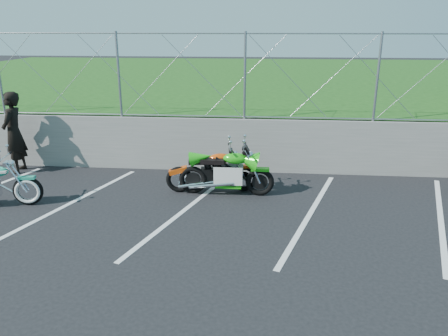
{
  "coord_description": "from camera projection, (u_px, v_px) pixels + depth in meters",
  "views": [
    {
      "loc": [
        1.45,
        -6.77,
        3.41
      ],
      "look_at": [
        0.72,
        1.3,
        0.77
      ],
      "focal_mm": 35.0,
      "sensor_mm": 36.0,
      "label": 1
    }
  ],
  "objects": [
    {
      "name": "person_standing",
      "position": [
        14.0,
        133.0,
        10.43
      ],
      "size": [
        0.54,
        0.76,
        1.96
      ],
      "primitive_type": "imported",
      "rotation": [
        0.0,
        0.0,
        -1.47
      ],
      "color": "black",
      "rests_on": "ground"
    },
    {
      "name": "sportbike_green",
      "position": [
        228.0,
        174.0,
        9.15
      ],
      "size": [
        2.02,
        0.72,
        1.04
      ],
      "rotation": [
        0.0,
        0.0,
        -0.01
      ],
      "color": "black",
      "rests_on": "ground"
    },
    {
      "name": "ground",
      "position": [
        176.0,
        232.0,
        7.59
      ],
      "size": [
        90.0,
        90.0,
        0.0
      ],
      "primitive_type": "plane",
      "color": "black",
      "rests_on": "ground"
    },
    {
      "name": "retaining_wall",
      "position": [
        203.0,
        144.0,
        10.71
      ],
      "size": [
        30.0,
        0.22,
        1.3
      ],
      "primitive_type": "cube",
      "color": "slate",
      "rests_on": "ground"
    },
    {
      "name": "grass_field",
      "position": [
        233.0,
        89.0,
        20.17
      ],
      "size": [
        30.0,
        20.0,
        1.3
      ],
      "primitive_type": "cube",
      "color": "#184512",
      "rests_on": "ground"
    },
    {
      "name": "naked_orange",
      "position": [
        213.0,
        173.0,
        9.32
      ],
      "size": [
        1.96,
        0.66,
        0.98
      ],
      "rotation": [
        0.0,
        0.0,
        0.14
      ],
      "color": "black",
      "rests_on": "ground"
    },
    {
      "name": "parking_lines",
      "position": [
        248.0,
        211.0,
        8.44
      ],
      "size": [
        18.29,
        4.31,
        0.01
      ],
      "color": "silver",
      "rests_on": "ground"
    },
    {
      "name": "chain_link_fence",
      "position": [
        202.0,
        76.0,
        10.19
      ],
      "size": [
        28.0,
        0.03,
        2.0
      ],
      "color": "gray",
      "rests_on": "retaining_wall"
    }
  ]
}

